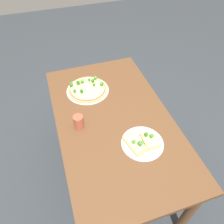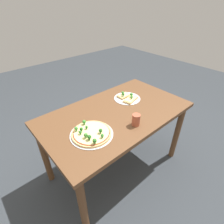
{
  "view_description": "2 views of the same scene",
  "coord_description": "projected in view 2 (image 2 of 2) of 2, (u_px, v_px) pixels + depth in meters",
  "views": [
    {
      "loc": [
        -0.95,
        0.32,
        1.89
      ],
      "look_at": [
        0.05,
        -0.0,
        0.77
      ],
      "focal_mm": 35.0,
      "sensor_mm": 36.0,
      "label": 1
    },
    {
      "loc": [
        0.9,
        0.96,
        1.64
      ],
      "look_at": [
        0.05,
        -0.0,
        0.77
      ],
      "focal_mm": 28.0,
      "sensor_mm": 36.0,
      "label": 2
    }
  ],
  "objects": [
    {
      "name": "pizza_tray_slice",
      "position": [
        127.0,
        98.0,
        1.78
      ],
      "size": [
        0.27,
        0.27,
        0.07
      ],
      "color": "silver",
      "rests_on": "dining_table"
    },
    {
      "name": "drinking_cup",
      "position": [
        136.0,
        120.0,
        1.41
      ],
      "size": [
        0.07,
        0.07,
        0.1
      ],
      "primitive_type": "cylinder",
      "color": "#AD5138",
      "rests_on": "dining_table"
    },
    {
      "name": "dining_table",
      "position": [
        116.0,
        120.0,
        1.65
      ],
      "size": [
        1.37,
        0.79,
        0.75
      ],
      "color": "brown",
      "rests_on": "ground_plane"
    },
    {
      "name": "ground_plane",
      "position": [
        115.0,
        166.0,
        2.01
      ],
      "size": [
        8.0,
        8.0,
        0.0
      ],
      "primitive_type": "plane",
      "color": "#33383D"
    },
    {
      "name": "pizza_tray_whole",
      "position": [
        91.0,
        133.0,
        1.33
      ],
      "size": [
        0.33,
        0.33,
        0.07
      ],
      "color": "silver",
      "rests_on": "dining_table"
    }
  ]
}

